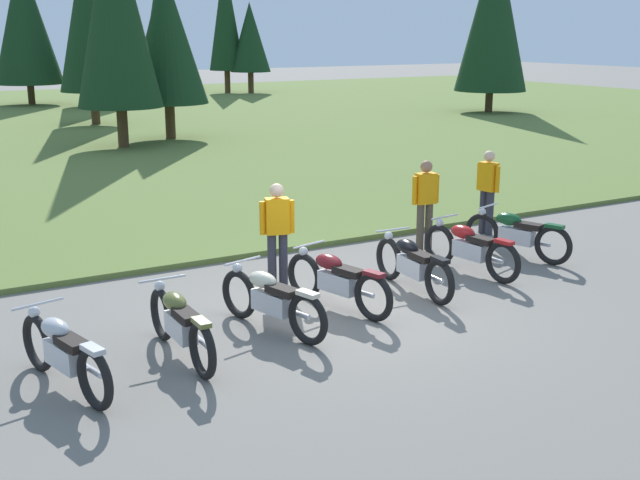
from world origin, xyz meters
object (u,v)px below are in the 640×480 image
motorcycle_olive (180,324)px  rider_with_back_turned (425,200)px  motorcycle_silver (64,352)px  motorcycle_black (413,264)px  motorcycle_british_green (516,234)px  rider_checking_bike (488,187)px  motorcycle_red (470,248)px  motorcycle_maroon (337,280)px  motorcycle_cream (271,300)px  rider_near_row_end (277,229)px

motorcycle_olive → rider_with_back_turned: size_ratio=1.26×
motorcycle_silver → motorcycle_black: bearing=9.2°
motorcycle_olive → motorcycle_british_green: 6.90m
motorcycle_olive → rider_checking_bike: 8.03m
motorcycle_olive → motorcycle_red: (5.43, 1.00, 0.00)m
motorcycle_silver → motorcycle_olive: (1.45, 0.20, 0.00)m
motorcycle_olive → motorcycle_maroon: same height
motorcycle_black → rider_checking_bike: bearing=32.9°
motorcycle_cream → motorcycle_red: (4.05, 0.73, 0.00)m
motorcycle_british_green → rider_checking_bike: 1.80m
motorcycle_maroon → motorcycle_olive: bearing=-167.5°
rider_with_back_turned → rider_near_row_end: bearing=-169.0°
rider_with_back_turned → rider_checking_bike: bearing=11.3°
motorcycle_black → rider_with_back_turned: (1.63, 1.86, 0.51)m
motorcycle_british_green → motorcycle_silver: bearing=-169.5°
rider_checking_bike → motorcycle_black: bearing=-147.1°
rider_with_back_turned → motorcycle_maroon: bearing=-147.2°
motorcycle_silver → motorcycle_british_green: same height
motorcycle_red → rider_near_row_end: size_ratio=1.25×
motorcycle_black → motorcycle_silver: bearing=-170.8°
motorcycle_cream → motorcycle_red: same height
rider_with_back_turned → motorcycle_silver: bearing=-158.9°
motorcycle_silver → motorcycle_red: same height
motorcycle_black → motorcycle_red: bearing=12.5°
motorcycle_cream → rider_with_back_turned: rider_with_back_turned is taller
motorcycle_maroon → rider_near_row_end: bearing=102.5°
motorcycle_olive → motorcycle_maroon: bearing=12.5°
motorcycle_maroon → motorcycle_black: 1.44m
motorcycle_silver → rider_near_row_end: size_ratio=1.24×
motorcycle_silver → motorcycle_red: 6.99m
motorcycle_olive → motorcycle_black: same height
motorcycle_cream → motorcycle_black: bearing=9.0°
motorcycle_silver → motorcycle_black: same height
motorcycle_cream → motorcycle_maroon: 1.25m
motorcycle_olive → motorcycle_maroon: (2.60, 0.57, 0.00)m
motorcycle_british_green → rider_near_row_end: rider_near_row_end is taller
motorcycle_black → motorcycle_olive: bearing=-170.3°
motorcycle_maroon → rider_with_back_turned: size_ratio=1.23×
motorcycle_cream → motorcycle_silver: bearing=-170.6°
motorcycle_cream → motorcycle_maroon: bearing=14.1°
motorcycle_olive → motorcycle_black: 4.09m
motorcycle_black → motorcycle_british_green: size_ratio=1.04×
motorcycle_cream → rider_near_row_end: (0.92, 1.62, 0.51)m
rider_near_row_end → rider_with_back_turned: same height
rider_near_row_end → rider_with_back_turned: size_ratio=1.00×
motorcycle_cream → rider_with_back_turned: size_ratio=1.23×
rider_checking_bike → rider_near_row_end: bearing=-168.9°
motorcycle_black → rider_checking_bike: rider_checking_bike is taller
motorcycle_red → motorcycle_cream: bearing=-169.8°
motorcycle_olive → motorcycle_cream: 1.41m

